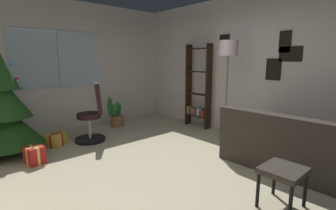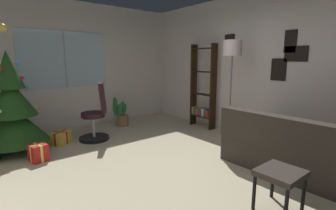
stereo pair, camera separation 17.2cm
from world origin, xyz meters
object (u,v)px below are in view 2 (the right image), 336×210
couch (316,154)px  gift_box_gold (61,138)px  holiday_tree (12,110)px  gift_box_red (38,153)px  floor_lamp (232,56)px  potted_plant (120,114)px  office_chair (96,118)px  bookshelf (203,92)px  footstool (280,176)px

couch → gift_box_gold: 4.15m
holiday_tree → gift_box_red: size_ratio=7.13×
gift_box_gold → floor_lamp: size_ratio=0.22×
couch → potted_plant: couch is taller
holiday_tree → potted_plant: holiday_tree is taller
office_chair → floor_lamp: bearing=-38.8°
office_chair → bookshelf: 2.38m
holiday_tree → bookshelf: 3.70m
footstool → gift_box_gold: 3.72m
gift_box_gold → bookshelf: (2.90, -0.81, 0.69)m
gift_box_gold → office_chair: 0.73m
office_chair → potted_plant: 1.07m
bookshelf → floor_lamp: floor_lamp is taller
holiday_tree → gift_box_gold: size_ratio=5.13×
couch → holiday_tree: holiday_tree is taller
gift_box_red → bookshelf: 3.46m
gift_box_gold → floor_lamp: floor_lamp is taller
gift_box_red → holiday_tree: bearing=106.4°
holiday_tree → office_chair: size_ratio=1.88×
holiday_tree → office_chair: bearing=-11.3°
couch → gift_box_red: couch is taller
couch → floor_lamp: (0.28, 1.64, 1.31)m
footstool → holiday_tree: holiday_tree is taller
couch → footstool: 1.20m
bookshelf → floor_lamp: size_ratio=1.00×
holiday_tree → floor_lamp: 3.90m
floor_lamp → footstool: bearing=-130.1°
holiday_tree → floor_lamp: bearing=-29.4°
potted_plant → footstool: bearing=-94.7°
potted_plant → gift_box_gold: bearing=-162.8°
gift_box_red → office_chair: office_chair is taller
gift_box_gold → gift_box_red: bearing=-129.2°
gift_box_red → bookshelf: (3.39, -0.21, 0.68)m
couch → footstool: (-1.19, -0.11, 0.09)m
gift_box_gold → potted_plant: potted_plant is taller
couch → office_chair: (-1.71, 3.24, 0.16)m
couch → office_chair: office_chair is taller
gift_box_red → gift_box_gold: (0.49, 0.60, -0.02)m
potted_plant → holiday_tree: bearing=-170.2°
bookshelf → office_chair: bearing=164.5°
footstool → floor_lamp: 2.59m
footstool → office_chair: size_ratio=0.39×
holiday_tree → bookshelf: holiday_tree is taller
gift_box_red → gift_box_gold: 0.77m
floor_lamp → potted_plant: floor_lamp is taller
gift_box_gold → bookshelf: size_ratio=0.22×
office_chair → floor_lamp: (1.99, -1.60, 1.15)m
couch → gift_box_gold: (-2.34, 3.42, -0.16)m
floor_lamp → gift_box_red: bearing=159.2°
bookshelf → floor_lamp: bearing=-106.1°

